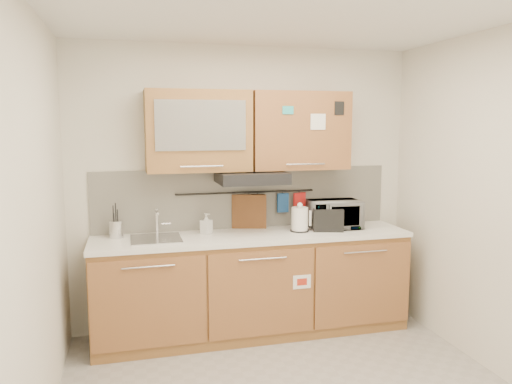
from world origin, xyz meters
TOP-DOWN VIEW (x-y plane):
  - ceiling at (0.00, 0.00)m, footprint 3.20×3.20m
  - wall_back at (0.00, 1.50)m, footprint 3.20×0.00m
  - wall_left at (-1.60, 0.00)m, footprint 0.00×3.00m
  - wall_right at (1.60, 0.00)m, footprint 0.00×3.00m
  - base_cabinet at (0.00, 1.19)m, footprint 2.80×0.64m
  - countertop at (0.00, 1.19)m, footprint 2.82×0.62m
  - backsplash at (0.00, 1.49)m, footprint 2.80×0.02m
  - upper_cabinets at (-0.00, 1.32)m, footprint 1.82×0.37m
  - range_hood at (0.00, 1.25)m, footprint 0.60×0.46m
  - sink at (-0.85, 1.21)m, footprint 0.42×0.40m
  - utensil_rail at (0.00, 1.45)m, footprint 1.30×0.02m
  - utensil_crock at (-1.18, 1.35)m, footprint 0.14×0.14m
  - kettle at (0.44, 1.20)m, footprint 0.19×0.17m
  - toaster at (0.70, 1.16)m, footprint 0.31×0.23m
  - microwave at (0.81, 1.26)m, footprint 0.49×0.34m
  - soap_bottle at (-0.40, 1.31)m, footprint 0.12×0.12m
  - cutting_board at (0.02, 1.44)m, footprint 0.32×0.11m
  - oven_mitt at (0.35, 1.44)m, footprint 0.11×0.03m
  - dark_pouch at (0.11, 1.44)m, footprint 0.13×0.07m
  - pot_holder at (0.52, 1.44)m, footprint 0.13×0.06m

SIDE VIEW (x-z plane):
  - base_cabinet at x=0.00m, z-range -0.03..0.85m
  - countertop at x=0.00m, z-range 0.88..0.92m
  - sink at x=-0.85m, z-range 0.79..1.05m
  - utensil_crock at x=-1.18m, z-range 0.85..1.15m
  - soap_bottle at x=-0.40m, z-range 0.92..1.11m
  - toaster at x=0.70m, z-range 0.92..1.13m
  - kettle at x=0.44m, z-range 0.89..1.16m
  - cutting_board at x=0.02m, z-range 0.84..1.24m
  - microwave at x=0.81m, z-range 0.92..1.18m
  - dark_pouch at x=0.11m, z-range 1.04..1.24m
  - oven_mitt at x=0.35m, z-range 1.06..1.24m
  - pot_holder at x=0.52m, z-range 1.08..1.24m
  - backsplash at x=0.00m, z-range 0.92..1.48m
  - utensil_rail at x=0.00m, z-range 1.25..1.27m
  - wall_left at x=-1.60m, z-range -0.20..2.80m
  - wall_right at x=1.60m, z-range -0.20..2.80m
  - wall_back at x=0.00m, z-range -0.30..2.90m
  - range_hood at x=0.00m, z-range 1.37..1.47m
  - upper_cabinets at x=0.00m, z-range 1.48..2.18m
  - ceiling at x=0.00m, z-range 2.60..2.60m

